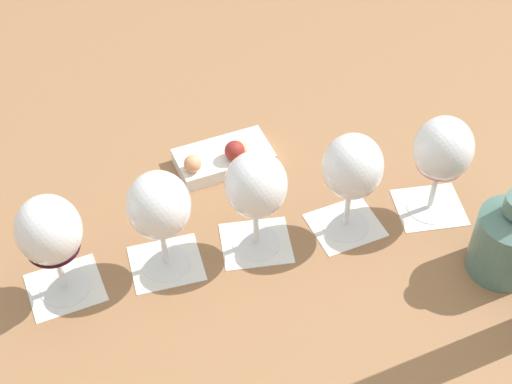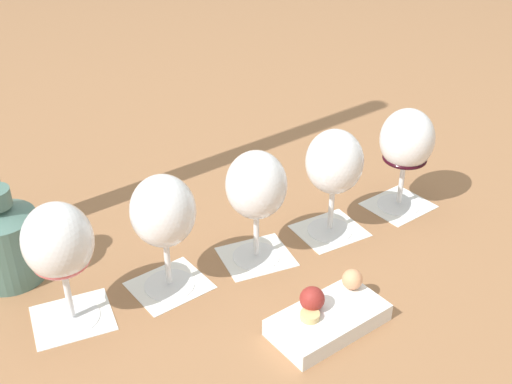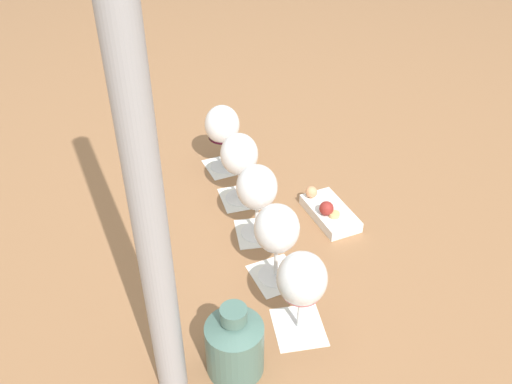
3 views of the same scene
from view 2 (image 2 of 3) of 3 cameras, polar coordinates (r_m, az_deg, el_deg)
name	(u,v)px [view 2 (image 2 of 3)]	position (r m, az deg, el deg)	size (l,w,h in m)	color
ground_plane	(256,257)	(1.02, 0.03, -5.80)	(8.00, 8.00, 0.00)	#936642
tasting_card_0	(73,318)	(0.95, -15.98, -10.71)	(0.13, 0.12, 0.00)	white
tasting_card_1	(170,285)	(0.97, -7.69, -8.20)	(0.14, 0.14, 0.00)	white
tasting_card_2	(259,257)	(1.02, 0.31, -5.82)	(0.13, 0.12, 0.00)	white
tasting_card_3	(330,230)	(1.09, 6.56, -3.41)	(0.13, 0.13, 0.00)	white
tasting_card_4	(398,205)	(1.18, 12.53, -1.13)	(0.14, 0.13, 0.00)	white
wine_glass_0	(59,246)	(0.87, -17.12, -4.65)	(0.09, 0.09, 0.18)	white
wine_glass_1	(163,216)	(0.90, -8.23, -2.14)	(0.09, 0.09, 0.18)	white
wine_glass_2	(260,191)	(0.95, 0.33, 0.11)	(0.09, 0.09, 0.18)	white
wine_glass_3	(334,167)	(1.02, 6.96, 2.26)	(0.09, 0.09, 0.18)	white
wine_glass_4	(407,143)	(1.12, 13.24, 4.24)	(0.09, 0.09, 0.18)	white
ceramic_vase	(5,240)	(1.02, -21.44, -4.01)	(0.10, 0.10, 0.15)	#4C7066
snack_dish	(328,315)	(0.89, 6.40, -10.84)	(0.18, 0.15, 0.06)	white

